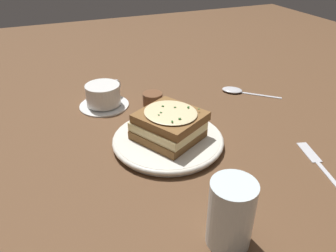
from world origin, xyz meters
TOP-DOWN VIEW (x-y plane):
  - ground_plane at (0.00, 0.00)m, footprint 2.40×2.40m
  - dinner_plate at (0.02, 0.02)m, footprint 0.24×0.24m
  - sandwich at (0.02, 0.02)m, footprint 0.17×0.17m
  - teacup_with_saucer at (0.11, -0.22)m, footprint 0.13×0.13m
  - water_glass at (0.04, 0.29)m, footprint 0.07×0.07m
  - fork at (-0.23, 0.19)m, footprint 0.07×0.18m
  - spoon at (-0.26, -0.16)m, footprint 0.14×0.13m
  - condiment_pot at (-0.01, -0.17)m, footprint 0.05×0.05m

SIDE VIEW (x-z plane):
  - ground_plane at x=0.00m, z-range 0.00..0.00m
  - fork at x=-0.23m, z-range 0.00..0.00m
  - spoon at x=-0.26m, z-range 0.00..0.01m
  - dinner_plate at x=0.02m, z-range 0.00..0.02m
  - condiment_pot at x=-0.01m, z-range 0.00..0.03m
  - teacup_with_saucer at x=0.11m, z-range 0.00..0.06m
  - sandwich at x=0.02m, z-range 0.02..0.08m
  - water_glass at x=0.04m, z-range 0.00..0.11m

